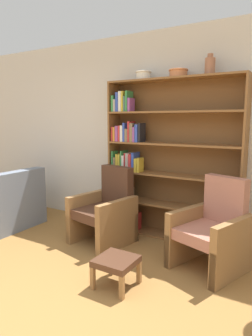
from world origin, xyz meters
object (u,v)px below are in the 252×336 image
bookshelf (159,161)px  bowl_brass (178,73)px  bowl_stoneware (143,75)px  footstool (116,263)px  armchair_leather (106,211)px  vase_tall (210,66)px  armchair_cushioned (213,231)px

bookshelf → bowl_brass: size_ratio=8.64×
bowl_stoneware → footstool: size_ratio=0.60×
armchair_leather → footstool: (0.70, -0.85, -0.18)m
vase_tall → bowl_stoneware: bearing=180.0°
armchair_leather → armchair_cushioned: 1.38m
bookshelf → armchair_leather: bearing=-130.6°
bowl_brass → footstool: size_ratio=0.67×
bookshelf → bowl_stoneware: (-0.25, -0.02, 1.13)m
armchair_leather → footstool: size_ratio=2.68×
bookshelf → bowl_brass: (0.24, -0.02, 1.12)m
footstool → armchair_cushioned: bearing=51.2°
bowl_brass → bowl_stoneware: bearing=180.0°
armchair_leather → footstool: armchair_leather is taller
bookshelf → vase_tall: 1.33m
vase_tall → armchair_leather: 2.18m
bookshelf → footstool: bookshelf is taller
bookshelf → bowl_brass: bearing=-4.0°
bowl_stoneware → armchair_leather: 1.85m
bowl_brass → armchair_cushioned: bowl_brass is taller
bowl_brass → footstool: bearing=-91.2°
bowl_stoneware → footstool: bowl_stoneware is taller
bowl_brass → armchair_cushioned: (0.65, -0.56, -1.74)m
bowl_brass → vase_tall: vase_tall is taller
vase_tall → footstool: (-0.42, -1.40, -1.97)m
bookshelf → armchair_cushioned: (0.89, -0.57, -0.62)m
vase_tall → armchair_cushioned: bearing=-65.0°
bookshelf → armchair_leather: size_ratio=2.16×
vase_tall → armchair_leather: bearing=-153.7°
bowl_stoneware → vase_tall: vase_tall is taller
bowl_stoneware → bowl_brass: 0.49m
bowl_stoneware → armchair_leather: size_ratio=0.22×
armchair_cushioned → footstool: armchair_cushioned is taller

